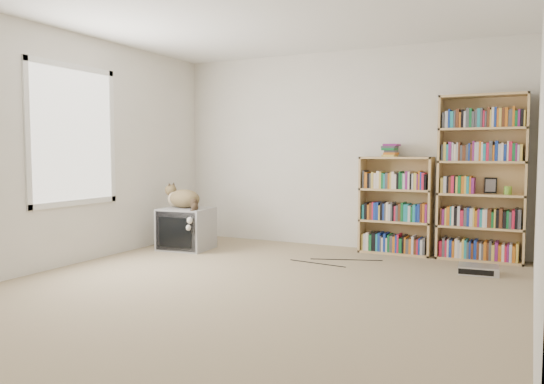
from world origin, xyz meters
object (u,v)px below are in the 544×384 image
at_px(crt_tv, 187,229).
at_px(cat, 185,201).
at_px(dvd_player, 478,270).
at_px(bookcase_tall, 481,183).
at_px(bookcase_short, 396,209).

height_order(crt_tv, cat, cat).
bearing_deg(crt_tv, dvd_player, -3.28).
relative_size(crt_tv, dvd_player, 1.70).
xyz_separation_m(crt_tv, cat, (0.00, -0.03, 0.35)).
distance_m(cat, bookcase_tall, 3.51).
relative_size(cat, bookcase_short, 0.54).
distance_m(bookcase_tall, bookcase_short, 1.01).
distance_m(cat, dvd_player, 3.48).
bearing_deg(crt_tv, bookcase_short, 14.56).
distance_m(bookcase_tall, dvd_player, 1.12).
distance_m(crt_tv, dvd_player, 3.44).
height_order(bookcase_tall, dvd_player, bookcase_tall).
bearing_deg(dvd_player, bookcase_tall, 89.34).
bearing_deg(crt_tv, bookcase_tall, 9.11).
relative_size(cat, bookcase_tall, 0.34).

